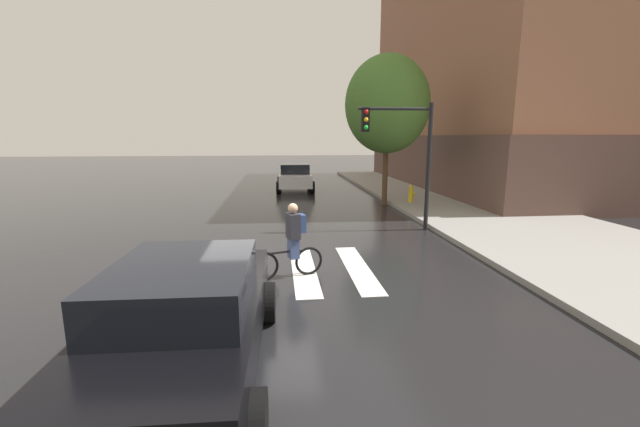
% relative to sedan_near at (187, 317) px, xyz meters
% --- Properties ---
extents(ground_plane, '(120.00, 120.00, 0.00)m').
position_rel_sedan_near_xyz_m(ground_plane, '(0.87, 4.08, -0.82)').
color(ground_plane, black).
extents(sidewalk, '(6.50, 50.00, 0.15)m').
position_rel_sedan_near_xyz_m(sidewalk, '(9.62, 4.08, -0.75)').
color(sidewalk, gray).
rests_on(sidewalk, ground).
extents(crosswalk_stripes, '(5.74, 3.57, 0.01)m').
position_rel_sedan_near_xyz_m(crosswalk_stripes, '(0.48, 4.08, -0.81)').
color(crosswalk_stripes, silver).
rests_on(crosswalk_stripes, ground).
extents(sedan_near, '(2.25, 4.64, 1.59)m').
position_rel_sedan_near_xyz_m(sedan_near, '(0.00, 0.00, 0.00)').
color(sedan_near, black).
rests_on(sedan_near, ground).
extents(sedan_mid, '(2.24, 4.60, 1.57)m').
position_rel_sedan_near_xyz_m(sedan_mid, '(2.23, 18.62, -0.01)').
color(sedan_mid, silver).
rests_on(sedan_mid, ground).
extents(cyclist, '(1.65, 0.55, 1.69)m').
position_rel_sedan_near_xyz_m(cyclist, '(1.49, 3.62, 0.02)').
color(cyclist, black).
rests_on(cyclist, ground).
extents(traffic_light_near, '(2.47, 0.28, 4.20)m').
position_rel_sedan_near_xyz_m(traffic_light_near, '(5.35, 7.82, 2.04)').
color(traffic_light_near, black).
rests_on(traffic_light_near, ground).
extents(fire_hydrant, '(0.33, 0.22, 0.78)m').
position_rel_sedan_near_xyz_m(fire_hydrant, '(7.32, 12.71, -0.29)').
color(fire_hydrant, gold).
rests_on(fire_hydrant, sidewalk).
extents(street_tree_near, '(3.77, 3.77, 6.71)m').
position_rel_sedan_near_xyz_m(street_tree_near, '(6.15, 12.99, 3.71)').
color(street_tree_near, '#4C3823').
rests_on(street_tree_near, ground).
extents(corner_building, '(19.23, 20.41, 14.31)m').
position_rel_sedan_near_xyz_m(corner_building, '(19.26, 19.13, 6.29)').
color(corner_building, brown).
rests_on(corner_building, ground).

